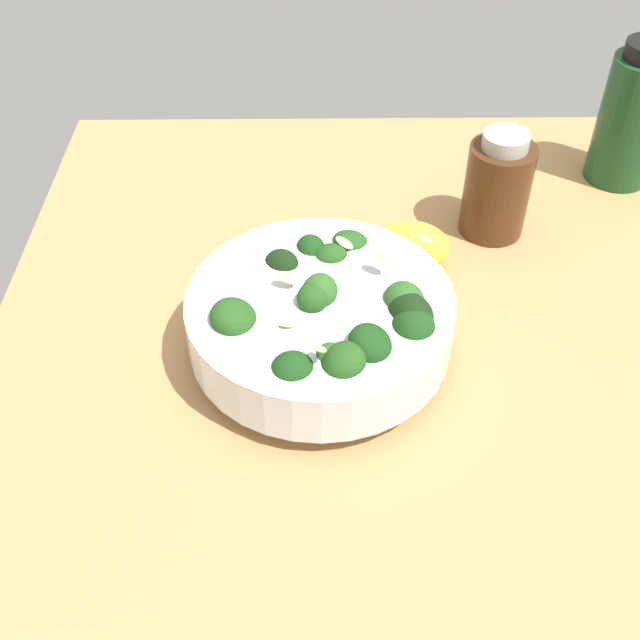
# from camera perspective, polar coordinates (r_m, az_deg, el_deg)

# --- Properties ---
(ground_plane) EXTENTS (0.71, 0.71, 0.03)m
(ground_plane) POSITION_cam_1_polar(r_m,az_deg,el_deg) (0.75, 3.97, 0.08)
(ground_plane) COLOR tan
(bowl_of_broccoli) EXTENTS (0.23, 0.23, 0.09)m
(bowl_of_broccoli) POSITION_cam_1_polar(r_m,az_deg,el_deg) (0.66, 0.19, 0.08)
(bowl_of_broccoli) COLOR white
(bowl_of_broccoli) RESTS_ON ground_plane
(lemon_wedge) EXTENTS (0.06, 0.08, 0.05)m
(lemon_wedge) POSITION_cam_1_polar(r_m,az_deg,el_deg) (0.77, 6.82, 5.43)
(lemon_wedge) COLOR yellow
(lemon_wedge) RESTS_ON ground_plane
(bottle_tall) EXTENTS (0.07, 0.07, 0.11)m
(bottle_tall) POSITION_cam_1_polar(r_m,az_deg,el_deg) (0.82, 12.86, 9.50)
(bottle_tall) COLOR #472814
(bottle_tall) RESTS_ON ground_plane
(bottle_short) EXTENTS (0.07, 0.07, 0.16)m
(bottle_short) POSITION_cam_1_polar(r_m,az_deg,el_deg) (0.94, 21.92, 13.66)
(bottle_short) COLOR #194723
(bottle_short) RESTS_ON ground_plane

